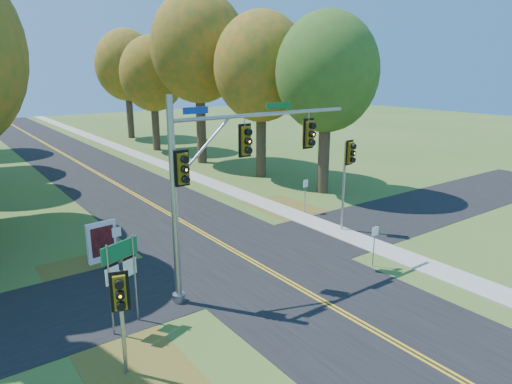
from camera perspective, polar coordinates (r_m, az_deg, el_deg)
ground at (r=20.73m, az=2.04°, el=-10.07°), size 160.00×160.00×0.00m
road_main at (r=20.73m, az=2.04°, el=-10.04°), size 8.00×160.00×0.02m
road_cross at (r=22.19m, az=-1.17°, el=-8.27°), size 60.00×6.00×0.02m
centerline_left at (r=20.66m, az=1.82°, el=-10.08°), size 0.10×160.00×0.01m
centerline_right at (r=20.78m, az=2.26°, el=-9.94°), size 0.10×160.00×0.01m
sidewalk_east at (r=24.73m, az=13.50°, el=-6.13°), size 1.60×160.00×0.06m
leaf_patch_w_near at (r=21.32m, az=-19.14°, el=-10.19°), size 4.00×6.00×0.00m
leaf_patch_e at (r=29.09m, az=5.32°, el=-2.56°), size 3.50×8.00×0.00m
leaf_patch_w_far at (r=15.25m, az=-14.52°, el=-20.79°), size 3.00×5.00×0.00m
tree_e_a at (r=33.00m, az=8.85°, el=14.48°), size 7.20×7.20×12.73m
tree_e_b at (r=37.79m, az=0.68°, el=15.28°), size 7.60×7.60×13.33m
tree_e_c at (r=44.05m, az=-7.14°, el=17.45°), size 8.80×8.80×15.79m
tree_e_d at (r=51.97m, az=-12.75°, el=14.17°), size 7.00×7.00×12.32m
tree_e_e at (r=62.34m, az=-15.85°, el=14.97°), size 7.80×7.80×13.74m
traffic_mast at (r=17.81m, az=-4.02°, el=3.08°), size 8.78×0.78×7.96m
east_signal_pole at (r=25.18m, az=11.46°, el=3.59°), size 0.60×0.69×5.16m
ped_signal_pole at (r=13.78m, az=-16.58°, el=-12.77°), size 0.52×0.62×3.40m
route_sign_cluster at (r=16.40m, az=-16.51°, el=-8.92°), size 1.45×0.59×3.29m
info_kiosk at (r=22.71m, az=-18.70°, el=-5.92°), size 1.42×0.34×1.95m
reg_sign_e_north at (r=28.72m, az=6.19°, el=0.30°), size 0.42×0.09×2.20m
reg_sign_e_south at (r=21.53m, az=14.60°, el=-5.66°), size 0.38×0.07×1.99m
reg_sign_w at (r=21.34m, az=-16.97°, el=-5.76°), size 0.41×0.06×2.12m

